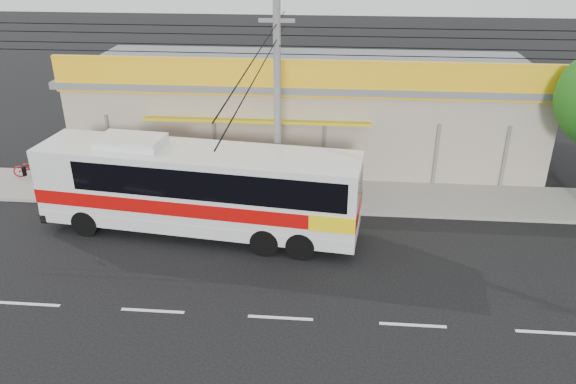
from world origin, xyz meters
name	(u,v)px	position (x,y,z in m)	size (l,w,h in m)	color
ground	(287,272)	(0.00, 0.00, 0.00)	(120.00, 120.00, 0.00)	black
sidewalk	(299,195)	(0.00, 6.00, 0.07)	(30.00, 3.20, 0.15)	gray
lane_markings	(280,318)	(0.00, -2.50, 0.00)	(50.00, 0.12, 0.01)	silver
storefront_building	(307,109)	(-0.01, 11.54, 2.30)	(22.60, 9.20, 5.70)	#AC9F8A
coach_bus	(203,185)	(-3.41, 2.53, 2.00)	(12.37, 3.96, 3.75)	silver
motorbike_red	(32,167)	(-12.62, 6.83, 0.59)	(0.58, 1.67, 0.88)	maroon
motorbike_dark	(146,183)	(-6.70, 5.43, 0.66)	(0.48, 1.69, 1.01)	black
utility_pole	(277,39)	(-0.75, 4.20, 7.13)	(34.00, 14.00, 8.65)	#61615F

